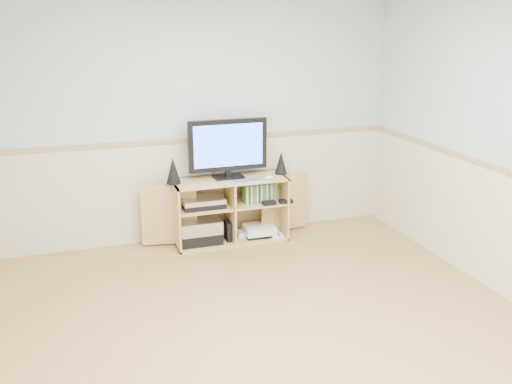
% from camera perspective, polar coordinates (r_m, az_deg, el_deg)
% --- Properties ---
extents(room, '(4.04, 4.54, 2.54)m').
position_cam_1_polar(room, '(3.69, 1.23, 1.88)').
color(room, tan).
rests_on(room, ground).
extents(media_cabinet, '(1.76, 0.42, 0.65)m').
position_cam_1_polar(media_cabinet, '(5.80, -2.74, -1.59)').
color(media_cabinet, tan).
rests_on(media_cabinet, floor).
extents(monitor, '(0.79, 0.18, 0.59)m').
position_cam_1_polar(monitor, '(5.62, -2.82, 4.55)').
color(monitor, black).
rests_on(monitor, media_cabinet).
extents(speaker_left, '(0.14, 0.14, 0.26)m').
position_cam_1_polar(speaker_left, '(5.52, -8.29, 2.14)').
color(speaker_left, black).
rests_on(speaker_left, media_cabinet).
extents(speaker_right, '(0.13, 0.13, 0.23)m').
position_cam_1_polar(speaker_right, '(5.82, 2.52, 2.94)').
color(speaker_right, black).
rests_on(speaker_right, media_cabinet).
extents(keyboard, '(0.32, 0.13, 0.01)m').
position_cam_1_polar(keyboard, '(5.57, -0.80, 1.13)').
color(keyboard, silver).
rests_on(keyboard, media_cabinet).
extents(mouse, '(0.11, 0.08, 0.04)m').
position_cam_1_polar(mouse, '(5.63, 1.35, 1.45)').
color(mouse, white).
rests_on(mouse, media_cabinet).
extents(av_components, '(0.51, 0.31, 0.47)m').
position_cam_1_polar(av_components, '(5.72, -5.52, -3.13)').
color(av_components, black).
rests_on(av_components, media_cabinet).
extents(game_consoles, '(0.45, 0.30, 0.11)m').
position_cam_1_polar(game_consoles, '(5.91, 0.18, -3.89)').
color(game_consoles, white).
rests_on(game_consoles, media_cabinet).
extents(game_cases, '(0.33, 0.13, 0.19)m').
position_cam_1_polar(game_cases, '(5.77, 0.31, -0.05)').
color(game_cases, '#3F8C3F').
rests_on(game_cases, media_cabinet).
extents(wall_outlet, '(0.12, 0.03, 0.12)m').
position_cam_1_polar(wall_outlet, '(6.12, 3.84, 2.02)').
color(wall_outlet, white).
rests_on(wall_outlet, wall_back).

